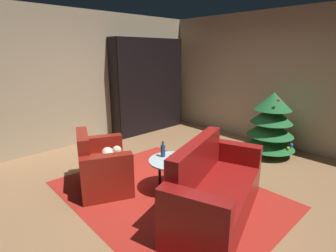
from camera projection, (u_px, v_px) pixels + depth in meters
ground_plane at (178, 183)px, 3.88m from camera, size 6.50×6.50×0.00m
wall_back at (273, 79)px, 5.31m from camera, size 5.43×0.06×2.69m
wall_left at (86, 79)px, 5.40m from camera, size 0.06×5.54×2.69m
area_rug at (167, 194)px, 3.59m from camera, size 2.97×2.22×0.01m
bookshelf_unit at (152, 86)px, 6.31m from camera, size 0.38×1.86×2.19m
armchair_red at (102, 167)px, 3.74m from camera, size 1.16×1.00×0.83m
couch_red at (214, 192)px, 3.04m from camera, size 1.21×1.80×0.90m
coffee_table at (172, 163)px, 3.58m from camera, size 0.65×0.65×0.46m
book_stack_on_table at (177, 158)px, 3.54m from camera, size 0.22×0.19×0.07m
bottle_on_table at (163, 151)px, 3.66m from camera, size 0.07×0.07×0.22m
decorated_tree at (271, 124)px, 4.81m from camera, size 0.93×0.93×1.19m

